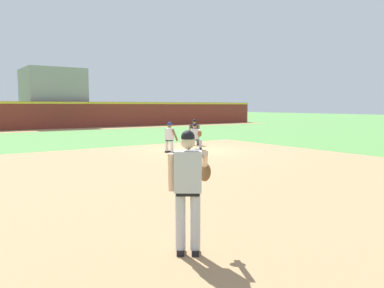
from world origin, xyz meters
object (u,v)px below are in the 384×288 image
(baserunner, at_px, (170,136))
(umpire, at_px, (194,131))
(first_baseman, at_px, (195,135))
(baseball, at_px, (198,171))
(pitcher, at_px, (189,184))
(first_base_bag, at_px, (195,150))

(baserunner, height_order, umpire, same)
(first_baseman, bearing_deg, baseball, -124.41)
(pitcher, xyz_separation_m, umpire, (9.04, 12.66, -0.27))
(umpire, bearing_deg, pitcher, -125.53)
(first_base_bag, bearing_deg, baseball, -124.29)
(baseball, relative_size, baserunner, 0.05)
(first_baseman, bearing_deg, baserunner, -166.45)
(baseball, xyz_separation_m, umpire, (4.92, 7.18, 0.76))
(first_base_bag, height_order, baserunner, baserunner)
(baseball, distance_m, baserunner, 5.32)
(baseball, height_order, first_baseman, first_baseman)
(first_base_bag, height_order, pitcher, pitcher)
(first_base_bag, bearing_deg, baserunner, -175.55)
(pitcher, relative_size, umpire, 1.27)
(baseball, relative_size, first_baseman, 0.06)
(baseball, distance_m, first_baseman, 6.50)
(first_baseman, distance_m, umpire, 2.24)
(first_baseman, bearing_deg, pitcher, -125.71)
(pitcher, bearing_deg, first_base_bag, 54.31)
(first_base_bag, xyz_separation_m, pitcher, (-7.55, -10.51, 1.01))
(first_baseman, distance_m, baserunner, 1.80)
(baserunner, bearing_deg, first_baseman, 13.55)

